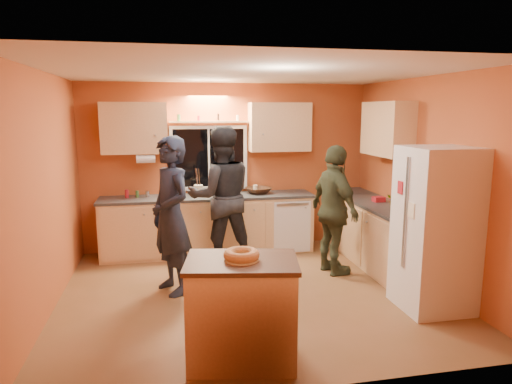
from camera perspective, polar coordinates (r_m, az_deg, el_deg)
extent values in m
plane|color=brown|center=(5.66, -0.52, -12.47)|extent=(4.50, 4.50, 0.00)
cube|color=#AF532D|center=(7.25, -3.54, 3.17)|extent=(4.50, 0.04, 2.60)
cube|color=#AF532D|center=(3.40, 5.88, -4.81)|extent=(4.50, 0.04, 2.60)
cube|color=#AF532D|center=(5.36, -24.90, -0.22)|extent=(0.04, 4.00, 2.60)
cube|color=#AF532D|center=(6.13, 20.58, 1.27)|extent=(0.04, 4.00, 2.60)
cube|color=white|center=(5.25, -0.57, 14.78)|extent=(4.50, 4.00, 0.02)
cube|color=black|center=(7.19, -5.91, 4.27)|extent=(1.10, 0.02, 0.90)
cube|color=white|center=(7.17, -5.90, 4.26)|extent=(1.20, 0.04, 1.00)
cube|color=tan|center=(6.99, -14.96, 7.73)|extent=(0.95, 0.33, 0.75)
cube|color=tan|center=(7.20, 2.97, 8.11)|extent=(0.95, 0.33, 0.75)
cube|color=tan|center=(6.69, 16.06, 7.59)|extent=(0.33, 1.00, 0.75)
cylinder|color=silver|center=(6.89, -13.60, 4.05)|extent=(0.27, 0.12, 0.12)
cube|color=tan|center=(7.08, -5.94, -4.21)|extent=(3.20, 0.60, 0.86)
cube|color=#282B2D|center=(6.98, -6.01, -0.63)|extent=(3.24, 0.62, 0.04)
cube|color=tan|center=(7.64, 11.52, -3.30)|extent=(0.60, 0.60, 0.86)
cube|color=#282B2D|center=(7.55, 11.64, 0.03)|extent=(0.62, 0.62, 0.04)
cube|color=tan|center=(6.59, 15.58, -5.62)|extent=(0.60, 1.80, 0.86)
cube|color=#282B2D|center=(6.48, 15.77, -1.79)|extent=(0.62, 1.84, 0.04)
cube|color=silver|center=(5.36, 21.54, -4.36)|extent=(0.72, 0.70, 1.80)
cube|color=tan|center=(4.10, -1.78, -14.80)|extent=(1.01, 0.77, 0.89)
cube|color=#311B10|center=(3.93, -1.81, -8.75)|extent=(1.06, 0.81, 0.04)
torus|color=#B87F4B|center=(3.91, -1.82, -7.84)|extent=(0.31, 0.31, 0.09)
imported|color=black|center=(5.51, -10.58, -2.94)|extent=(0.70, 0.82, 1.89)
imported|color=black|center=(6.44, -4.41, -0.56)|extent=(1.01, 0.82, 1.97)
imported|color=#313824|center=(6.16, 9.78, -2.28)|extent=(0.61, 1.08, 1.74)
imported|color=#311B10|center=(7.13, 0.30, 0.20)|extent=(0.49, 0.49, 0.09)
cylinder|color=beige|center=(6.95, -7.21, 0.18)|extent=(0.14, 0.14, 0.17)
imported|color=gray|center=(6.19, 17.16, -0.94)|extent=(0.31, 0.29, 0.27)
cube|color=maroon|center=(6.71, 15.09, -0.88)|extent=(0.17, 0.13, 0.07)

